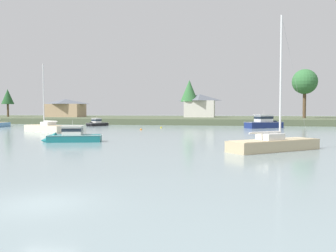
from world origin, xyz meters
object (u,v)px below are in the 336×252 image
sailboat_cream (47,130)px  mooring_buoy_orange (141,129)px  mooring_buoy_yellow (161,128)px  cruiser_black (95,124)px  cruiser_navy (267,125)px  sailboat_sand (274,148)px  cruiser_teal (69,138)px

sailboat_cream → mooring_buoy_orange: (14.75, 9.39, -0.22)m
mooring_buoy_orange → mooring_buoy_yellow: 8.71m
cruiser_black → mooring_buoy_orange: (15.36, -14.30, -0.36)m
cruiser_navy → mooring_buoy_orange: (-24.84, -12.41, -0.62)m
sailboat_sand → mooring_buoy_yellow: size_ratio=30.04×
sailboat_cream → cruiser_navy: bearing=28.8°
cruiser_navy → mooring_buoy_yellow: bearing=-170.0°
cruiser_navy → mooring_buoy_yellow: cruiser_navy is taller
sailboat_sand → cruiser_navy: (3.08, 44.44, 0.40)m
cruiser_teal → sailboat_cream: 21.91m
sailboat_sand → sailboat_cream: 42.97m
cruiser_teal → sailboat_cream: sailboat_cream is taller
cruiser_black → sailboat_sand: bearing=-51.3°
sailboat_cream → mooring_buoy_orange: 17.49m
cruiser_black → cruiser_navy: size_ratio=0.69×
cruiser_teal → cruiser_black: size_ratio=1.15×
sailboat_sand → cruiser_navy: bearing=86.0°
sailboat_sand → mooring_buoy_orange: (-21.77, 32.03, -0.22)m
cruiser_black → cruiser_teal: bearing=-71.8°
cruiser_black → cruiser_navy: cruiser_navy is taller
cruiser_navy → mooring_buoy_orange: cruiser_navy is taller
cruiser_teal → sailboat_sand: sailboat_sand is taller
cruiser_teal → sailboat_sand: (23.53, -4.99, -0.15)m
sailboat_sand → cruiser_black: 59.37m
cruiser_teal → cruiser_black: 43.52m
sailboat_sand → mooring_buoy_yellow: 44.92m
sailboat_cream → cruiser_black: 23.71m
sailboat_sand → cruiser_black: (-37.12, 46.33, 0.14)m
cruiser_navy → cruiser_teal: bearing=-124.0°
sailboat_sand → mooring_buoy_yellow: sailboat_sand is taller
sailboat_cream → cruiser_black: size_ratio=1.98×
mooring_buoy_yellow → cruiser_teal: bearing=-96.4°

